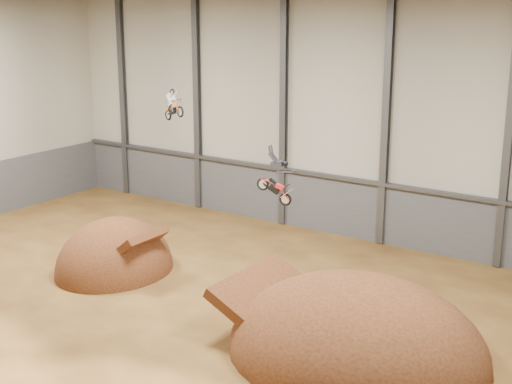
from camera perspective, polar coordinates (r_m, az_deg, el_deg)
floor at (r=31.90m, az=-7.08°, el=-10.24°), size 40.00×40.00×0.00m
back_wall at (r=41.80m, az=6.27°, el=5.93°), size 40.00×0.10×14.00m
lower_band_back at (r=42.85m, az=6.01°, el=-1.04°), size 39.80×0.18×3.50m
steel_rail at (r=42.26m, az=5.98°, el=1.26°), size 39.80×0.35×0.20m
steel_column_0 at (r=51.50m, az=-10.58°, el=7.48°), size 0.40×0.36×13.90m
steel_column_1 at (r=47.09m, az=-4.73°, el=6.99°), size 0.40×0.36×13.90m
steel_column_2 at (r=43.27m, az=2.22°, el=6.31°), size 0.40×0.36×13.90m
steel_column_3 at (r=40.19m, az=10.35°, el=5.41°), size 0.40×0.36×13.90m
steel_column_4 at (r=38.05m, az=19.57°, el=4.24°), size 0.40×0.36×13.90m
takeoff_ramp at (r=37.93m, az=-11.20°, el=-6.21°), size 5.63×6.50×5.63m
landing_ramp at (r=29.32m, az=7.99°, el=-12.67°), size 10.57×9.35×6.10m
fmx_rider_a at (r=37.76m, az=-6.53°, el=7.11°), size 2.34×1.40×2.10m
fmx_rider_b at (r=32.85m, az=1.24°, el=1.41°), size 3.28×1.24×3.06m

